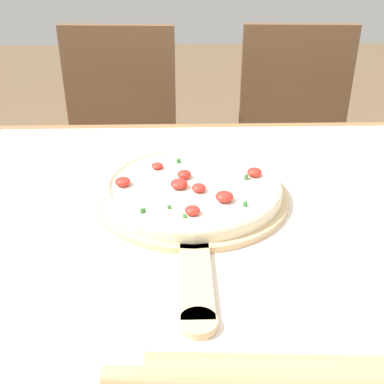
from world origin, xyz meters
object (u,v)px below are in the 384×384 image
pizza_peel (192,201)px  chair_right (294,142)px  rolling_pin (295,382)px  pizza (192,187)px  chair_left (119,144)px

pizza_peel → chair_right: 0.89m
pizza_peel → chair_right: bearing=64.1°
rolling_pin → chair_right: size_ratio=0.45×
pizza_peel → pizza: 0.03m
pizza → chair_right: 0.88m
chair_left → rolling_pin: bearing=-71.3°
pizza → chair_left: size_ratio=0.37×
pizza → rolling_pin: size_ratio=0.82×
rolling_pin → chair_left: (-0.33, 1.20, -0.24)m
pizza_peel → rolling_pin: rolling_pin is taller
chair_left → chair_right: 0.61m
pizza → chair_right: size_ratio=0.37×
pizza_peel → chair_left: 0.84m
pizza_peel → pizza: size_ratio=1.60×
chair_left → pizza: bearing=-69.6°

